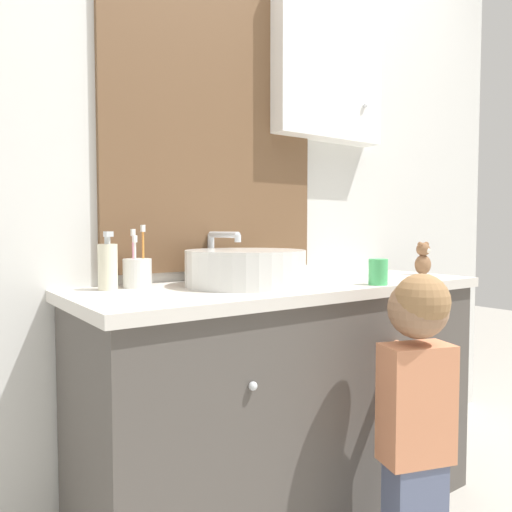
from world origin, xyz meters
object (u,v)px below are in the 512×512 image
Objects in this scene: toothbrush_holder at (137,272)px; drinking_cup at (378,272)px; soap_dispenser at (108,266)px; child_figure at (417,390)px; sink_basin at (245,267)px; teddy_bear at (423,259)px.

toothbrush_holder reaches higher than drinking_cup.
soap_dispenser reaches higher than drinking_cup.
toothbrush_holder is 0.10m from soap_dispenser.
child_figure is at bearing -45.68° from toothbrush_holder.
soap_dispenser is 0.98m from child_figure.
sink_basin is 0.81m from teddy_bear.
drinking_cup reaches higher than child_figure.
teddy_bear is 0.46m from drinking_cup.
toothbrush_holder is 2.30× the size of drinking_cup.
drinking_cup is at bearing -25.94° from soap_dispenser.
drinking_cup is (0.68, -0.39, -0.01)m from toothbrush_holder.
soap_dispenser reaches higher than sink_basin.
drinking_cup is (0.78, -0.38, -0.03)m from soap_dispenser.
soap_dispenser is 1.33× the size of teddy_bear.
sink_basin is at bearing -19.12° from soap_dispenser.
toothbrush_holder reaches higher than sink_basin.
teddy_bear is (1.11, -0.25, 0.01)m from toothbrush_holder.
child_figure is (0.60, -0.61, -0.33)m from toothbrush_holder.
soap_dispenser is at bearing 139.37° from child_figure.
drinking_cup is (0.08, 0.22, 0.32)m from child_figure.
soap_dispenser is at bearing -171.90° from toothbrush_holder.
sink_basin is 0.64m from child_figure.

